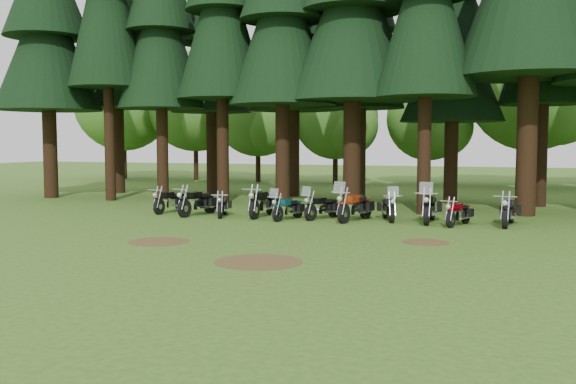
{
  "coord_description": "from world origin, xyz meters",
  "views": [
    {
      "loc": [
        6.87,
        -18.5,
        2.96
      ],
      "look_at": [
        -1.39,
        5.0,
        1.0
      ],
      "focal_mm": 40.0,
      "sensor_mm": 36.0,
      "label": 1
    }
  ],
  "objects_px": {
    "motorcycle_1": "(198,203)",
    "motorcycle_7": "(388,208)",
    "motorcycle_9": "(459,214)",
    "motorcycle_5": "(322,208)",
    "motorcycle_0": "(170,202)",
    "motorcycle_8": "(430,208)",
    "motorcycle_6": "(355,207)",
    "motorcycle_4": "(288,209)",
    "motorcycle_10": "(508,212)",
    "motorcycle_3": "(263,204)",
    "motorcycle_2": "(222,206)"
  },
  "relations": [
    {
      "from": "motorcycle_1",
      "to": "motorcycle_4",
      "type": "bearing_deg",
      "value": 7.99
    },
    {
      "from": "motorcycle_0",
      "to": "motorcycle_5",
      "type": "relative_size",
      "value": 1.06
    },
    {
      "from": "motorcycle_4",
      "to": "motorcycle_9",
      "type": "distance_m",
      "value": 6.25
    },
    {
      "from": "motorcycle_1",
      "to": "motorcycle_2",
      "type": "xyz_separation_m",
      "value": [
        1.11,
        -0.04,
        -0.08
      ]
    },
    {
      "from": "motorcycle_0",
      "to": "motorcycle_10",
      "type": "relative_size",
      "value": 0.91
    },
    {
      "from": "motorcycle_2",
      "to": "motorcycle_9",
      "type": "distance_m",
      "value": 9.05
    },
    {
      "from": "motorcycle_5",
      "to": "motorcycle_9",
      "type": "bearing_deg",
      "value": 18.74
    },
    {
      "from": "motorcycle_4",
      "to": "motorcycle_6",
      "type": "distance_m",
      "value": 2.52
    },
    {
      "from": "motorcycle_0",
      "to": "motorcycle_3",
      "type": "height_order",
      "value": "motorcycle_3"
    },
    {
      "from": "motorcycle_4",
      "to": "motorcycle_10",
      "type": "relative_size",
      "value": 0.84
    },
    {
      "from": "motorcycle_7",
      "to": "motorcycle_10",
      "type": "distance_m",
      "value": 4.27
    },
    {
      "from": "motorcycle_9",
      "to": "motorcycle_5",
      "type": "bearing_deg",
      "value": -165.93
    },
    {
      "from": "motorcycle_3",
      "to": "motorcycle_8",
      "type": "height_order",
      "value": "motorcycle_8"
    },
    {
      "from": "motorcycle_0",
      "to": "motorcycle_3",
      "type": "bearing_deg",
      "value": 4.44
    },
    {
      "from": "motorcycle_2",
      "to": "motorcycle_8",
      "type": "xyz_separation_m",
      "value": [
        7.97,
        0.77,
        0.12
      ]
    },
    {
      "from": "motorcycle_7",
      "to": "motorcycle_8",
      "type": "xyz_separation_m",
      "value": [
        1.54,
        -0.14,
        0.07
      ]
    },
    {
      "from": "motorcycle_1",
      "to": "motorcycle_5",
      "type": "relative_size",
      "value": 1.16
    },
    {
      "from": "motorcycle_3",
      "to": "motorcycle_4",
      "type": "bearing_deg",
      "value": -24.96
    },
    {
      "from": "motorcycle_2",
      "to": "motorcycle_4",
      "type": "xyz_separation_m",
      "value": [
        2.81,
        -0.18,
        0.01
      ]
    },
    {
      "from": "motorcycle_8",
      "to": "motorcycle_9",
      "type": "xyz_separation_m",
      "value": [
        1.07,
        -0.54,
        -0.11
      ]
    },
    {
      "from": "motorcycle_1",
      "to": "motorcycle_7",
      "type": "bearing_deg",
      "value": 17.74
    },
    {
      "from": "motorcycle_2",
      "to": "motorcycle_6",
      "type": "distance_m",
      "value": 5.29
    },
    {
      "from": "motorcycle_4",
      "to": "motorcycle_5",
      "type": "bearing_deg",
      "value": 44.8
    },
    {
      "from": "motorcycle_5",
      "to": "motorcycle_7",
      "type": "relative_size",
      "value": 0.95
    },
    {
      "from": "motorcycle_10",
      "to": "motorcycle_6",
      "type": "bearing_deg",
      "value": -168.85
    },
    {
      "from": "motorcycle_7",
      "to": "motorcycle_9",
      "type": "height_order",
      "value": "motorcycle_7"
    },
    {
      "from": "motorcycle_1",
      "to": "motorcycle_6",
      "type": "distance_m",
      "value": 6.4
    },
    {
      "from": "motorcycle_5",
      "to": "motorcycle_9",
      "type": "xyz_separation_m",
      "value": [
        5.08,
        -0.28,
        -0.03
      ]
    },
    {
      "from": "motorcycle_7",
      "to": "motorcycle_6",
      "type": "bearing_deg",
      "value": -171.94
    },
    {
      "from": "motorcycle_2",
      "to": "motorcycle_3",
      "type": "height_order",
      "value": "motorcycle_3"
    },
    {
      "from": "motorcycle_3",
      "to": "motorcycle_7",
      "type": "distance_m",
      "value": 4.9
    },
    {
      "from": "motorcycle_2",
      "to": "motorcycle_7",
      "type": "xyz_separation_m",
      "value": [
        6.43,
        0.91,
        0.05
      ]
    },
    {
      "from": "motorcycle_2",
      "to": "motorcycle_4",
      "type": "height_order",
      "value": "motorcycle_4"
    },
    {
      "from": "motorcycle_4",
      "to": "motorcycle_1",
      "type": "bearing_deg",
      "value": -169.26
    },
    {
      "from": "motorcycle_4",
      "to": "motorcycle_8",
      "type": "xyz_separation_m",
      "value": [
        5.16,
        0.95,
        0.1
      ]
    },
    {
      "from": "motorcycle_1",
      "to": "motorcycle_8",
      "type": "relative_size",
      "value": 0.94
    },
    {
      "from": "motorcycle_5",
      "to": "motorcycle_6",
      "type": "height_order",
      "value": "motorcycle_6"
    },
    {
      "from": "motorcycle_6",
      "to": "motorcycle_10",
      "type": "bearing_deg",
      "value": 20.4
    },
    {
      "from": "motorcycle_1",
      "to": "motorcycle_6",
      "type": "bearing_deg",
      "value": 13.54
    },
    {
      "from": "motorcycle_7",
      "to": "motorcycle_8",
      "type": "height_order",
      "value": "motorcycle_8"
    },
    {
      "from": "motorcycle_3",
      "to": "motorcycle_0",
      "type": "bearing_deg",
      "value": 178.97
    },
    {
      "from": "motorcycle_8",
      "to": "motorcycle_6",
      "type": "bearing_deg",
      "value": -170.65
    },
    {
      "from": "motorcycle_1",
      "to": "motorcycle_9",
      "type": "bearing_deg",
      "value": 12.24
    },
    {
      "from": "motorcycle_6",
      "to": "motorcycle_8",
      "type": "distance_m",
      "value": 2.73
    },
    {
      "from": "motorcycle_1",
      "to": "motorcycle_6",
      "type": "height_order",
      "value": "motorcycle_6"
    },
    {
      "from": "motorcycle_0",
      "to": "motorcycle_9",
      "type": "xyz_separation_m",
      "value": [
        11.69,
        -0.28,
        -0.04
      ]
    },
    {
      "from": "motorcycle_1",
      "to": "motorcycle_6",
      "type": "relative_size",
      "value": 0.96
    },
    {
      "from": "motorcycle_0",
      "to": "motorcycle_5",
      "type": "xyz_separation_m",
      "value": [
        6.61,
        -0.0,
        -0.01
      ]
    },
    {
      "from": "motorcycle_4",
      "to": "motorcycle_5",
      "type": "height_order",
      "value": "motorcycle_5"
    },
    {
      "from": "motorcycle_3",
      "to": "motorcycle_5",
      "type": "bearing_deg",
      "value": 2.73
    }
  ]
}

